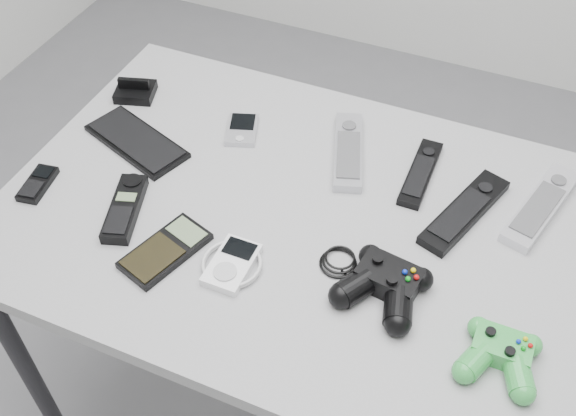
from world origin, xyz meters
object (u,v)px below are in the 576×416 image
at_px(remote_silver_a, 348,150).
at_px(remote_black_b, 465,211).
at_px(remote_black_a, 421,173).
at_px(mobile_phone, 38,183).
at_px(remote_silver_b, 542,205).
at_px(controller_black, 385,283).
at_px(calculator, 165,250).
at_px(mp3_player, 232,264).
at_px(pda_keyboard, 137,141).
at_px(cordless_handset, 125,208).
at_px(desk, 316,244).
at_px(pda, 242,129).
at_px(controller_green, 501,353).

bearing_deg(remote_silver_a, remote_black_b, -34.56).
xyz_separation_m(remote_black_a, mobile_phone, (-0.67, -0.32, -0.00)).
height_order(remote_silver_b, controller_black, controller_black).
bearing_deg(mobile_phone, calculator, -18.08).
bearing_deg(mp3_player, calculator, -172.10).
relative_size(pda_keyboard, remote_black_a, 1.21).
xyz_separation_m(pda_keyboard, cordless_handset, (0.08, -0.17, 0.01)).
bearing_deg(cordless_handset, remote_black_b, 4.44).
height_order(desk, mp3_player, mp3_player).
height_order(remote_black_a, remote_black_b, remote_black_b).
bearing_deg(mobile_phone, remote_silver_a, 22.37).
xyz_separation_m(pda, controller_black, (0.40, -0.28, 0.02)).
bearing_deg(remote_silver_a, pda_keyboard, 179.82).
xyz_separation_m(pda, remote_black_b, (0.48, -0.05, 0.00)).
xyz_separation_m(mobile_phone, controller_black, (0.69, 0.02, 0.02)).
relative_size(controller_black, controller_green, 1.86).
distance_m(remote_black_a, controller_green, 0.41).
bearing_deg(controller_black, pda_keyboard, 173.21).
bearing_deg(pda_keyboard, cordless_handset, -44.37).
height_order(pda_keyboard, remote_silver_a, remote_silver_a).
bearing_deg(calculator, desk, 57.68).
bearing_deg(remote_silver_b, desk, -138.01).
bearing_deg(pda, remote_silver_b, -17.51).
bearing_deg(calculator, remote_silver_a, 78.59).
bearing_deg(controller_green, remote_black_b, 112.76).
height_order(mobile_phone, mp3_player, mp3_player).
bearing_deg(remote_silver_b, mobile_phone, -145.21).
height_order(pda_keyboard, controller_black, controller_black).
bearing_deg(calculator, controller_black, 28.74).
xyz_separation_m(desk, remote_black_b, (0.25, 0.12, 0.08)).
distance_m(pda, calculator, 0.35).
distance_m(remote_black_a, mobile_phone, 0.74).
xyz_separation_m(remote_black_a, calculator, (-0.36, -0.37, -0.00)).
height_order(remote_silver_b, cordless_handset, same).
relative_size(pda_keyboard, mp3_player, 2.03).
bearing_deg(remote_black_a, controller_black, -86.83).
height_order(pda, controller_black, controller_black).
xyz_separation_m(mp3_player, controller_green, (0.46, -0.00, 0.01)).
distance_m(remote_silver_a, remote_black_b, 0.26).
height_order(remote_silver_a, mp3_player, remote_silver_a).
bearing_deg(mobile_phone, desk, 4.61).
distance_m(cordless_handset, calculator, 0.13).
xyz_separation_m(pda, mp3_player, (0.14, -0.33, 0.00)).
bearing_deg(mp3_player, pda, 112.96).
height_order(remote_black_b, remote_silver_b, remote_silver_b).
height_order(remote_silver_b, controller_green, controller_green).
distance_m(desk, mobile_phone, 0.55).
distance_m(remote_black_b, calculator, 0.55).
bearing_deg(remote_black_a, mp3_player, -124.77).
xyz_separation_m(pda, remote_black_a, (0.38, 0.02, 0.00)).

